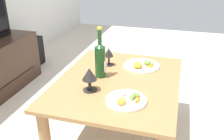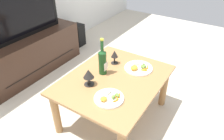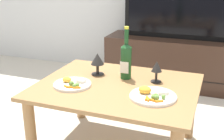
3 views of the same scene
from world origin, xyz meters
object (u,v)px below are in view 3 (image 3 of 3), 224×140
at_px(dinner_plate_right, 153,95).
at_px(goblet_left, 97,60).
at_px(tv_stand, 172,62).
at_px(tv_screen, 176,8).
at_px(goblet_right, 157,68).
at_px(dinner_plate_left, 72,84).
at_px(wine_bottle, 126,59).
at_px(dining_table, 117,97).

bearing_deg(dinner_plate_right, goblet_left, 151.15).
bearing_deg(dinner_plate_right, tv_stand, 94.79).
bearing_deg(tv_stand, goblet_left, -105.04).
distance_m(tv_screen, goblet_left, 1.30).
distance_m(goblet_right, dinner_plate_left, 0.56).
xyz_separation_m(tv_stand, wine_bottle, (-0.12, -1.23, 0.36)).
distance_m(wine_bottle, dinner_plate_left, 0.39).
relative_size(wine_bottle, dinner_plate_left, 1.46).
height_order(goblet_right, dinner_plate_left, goblet_right).
relative_size(tv_screen, dinner_plate_right, 3.86).
distance_m(tv_stand, dinner_plate_right, 1.51).
height_order(wine_bottle, dinner_plate_right, wine_bottle).
xyz_separation_m(tv_screen, goblet_right, (0.09, -1.23, -0.24)).
distance_m(tv_stand, tv_screen, 0.56).
xyz_separation_m(dining_table, goblet_left, (-0.20, 0.14, 0.19)).
bearing_deg(tv_stand, tv_screen, -90.00).
relative_size(dinner_plate_left, dinner_plate_right, 0.88).
xyz_separation_m(dinner_plate_left, dinner_plate_right, (0.52, 0.00, 0.00)).
height_order(goblet_left, dinner_plate_left, goblet_left).
bearing_deg(goblet_right, dinner_plate_right, -81.88).
bearing_deg(dinner_plate_right, goblet_right, 98.12).
relative_size(tv_screen, goblet_right, 7.40).
xyz_separation_m(tv_stand, dinner_plate_left, (-0.40, -1.49, 0.24)).
height_order(dining_table, tv_stand, tv_stand).
xyz_separation_m(dining_table, wine_bottle, (0.01, 0.14, 0.22)).
relative_size(dining_table, tv_screen, 0.96).
distance_m(dining_table, dinner_plate_left, 0.30).
distance_m(dining_table, goblet_right, 0.32).
distance_m(tv_screen, goblet_right, 1.26).
bearing_deg(dining_table, tv_screen, 84.33).
height_order(goblet_right, dinner_plate_right, goblet_right).
xyz_separation_m(tv_stand, goblet_left, (-0.33, -1.23, 0.33)).
height_order(dining_table, dinner_plate_right, dinner_plate_right).
distance_m(tv_stand, goblet_left, 1.32).
relative_size(tv_screen, dinner_plate_left, 4.36).
height_order(goblet_left, dinner_plate_right, goblet_left).
bearing_deg(dinner_plate_right, dining_table, 156.44).
distance_m(tv_stand, dinner_plate_left, 1.56).
xyz_separation_m(dining_table, tv_screen, (0.14, 1.37, 0.42)).
relative_size(wine_bottle, dinner_plate_right, 1.30).
height_order(dining_table, goblet_right, goblet_right).
height_order(wine_bottle, goblet_left, wine_bottle).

